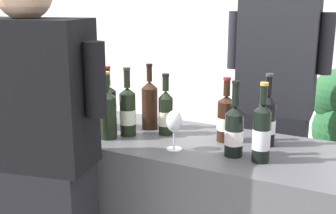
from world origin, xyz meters
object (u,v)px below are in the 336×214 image
wine_bottle_2 (234,130)px  person_guest (40,186)px  wine_bottle_0 (108,107)px  wine_bottle_4 (226,118)px  wine_bottle_5 (267,120)px  wine_bottle_7 (262,133)px  person_server (273,123)px  wine_bottle_6 (166,112)px  wine_glass (174,123)px  wine_bottle_8 (89,105)px  wine_bottle_1 (108,113)px  wine_bottle_3 (150,104)px  wine_bottle_9 (128,111)px

wine_bottle_2 → person_guest: bearing=-144.9°
wine_bottle_0 → wine_bottle_4: size_ratio=1.07×
wine_bottle_5 → wine_bottle_7: (0.03, -0.21, 0.00)m
wine_bottle_2 → person_server: size_ratio=0.18×
wine_bottle_6 → person_guest: 0.69m
wine_bottle_4 → wine_glass: wine_bottle_4 is taller
wine_bottle_5 → wine_bottle_8: wine_bottle_5 is taller
wine_bottle_1 → wine_bottle_8: 0.23m
wine_bottle_0 → wine_bottle_4: 0.61m
wine_bottle_7 → wine_bottle_0: bearing=174.1°
wine_bottle_0 → wine_bottle_5: size_ratio=0.98×
wine_bottle_5 → wine_glass: size_ratio=1.84×
wine_bottle_2 → wine_bottle_3: size_ratio=0.97×
wine_bottle_0 → wine_bottle_8: size_ratio=1.01×
wine_bottle_0 → wine_bottle_5: bearing=9.2°
wine_bottle_1 → wine_bottle_5: wine_bottle_5 is taller
wine_bottle_2 → wine_bottle_8: (-0.81, 0.06, 0.00)m
wine_bottle_4 → wine_bottle_5: bearing=9.6°
wine_bottle_0 → wine_bottle_1: size_ratio=1.01×
wine_glass → person_server: (0.25, 0.80, -0.17)m
wine_bottle_5 → wine_glass: (-0.35, -0.25, 0.00)m
wine_bottle_7 → person_guest: person_guest is taller
wine_glass → wine_bottle_0: bearing=164.3°
wine_bottle_2 → wine_bottle_7: 0.12m
wine_bottle_9 → person_guest: bearing=-102.8°
wine_bottle_0 → wine_bottle_6: (0.30, 0.06, -0.00)m
wine_bottle_8 → person_guest: person_guest is taller
wine_bottle_9 → wine_glass: 0.31m
wine_bottle_6 → wine_bottle_8: (-0.41, -0.07, 0.00)m
wine_bottle_3 → person_guest: (-0.15, -0.65, -0.22)m
wine_bottle_8 → wine_glass: wine_bottle_8 is taller
wine_bottle_8 → wine_bottle_0: bearing=7.0°
wine_bottle_1 → wine_bottle_5: size_ratio=0.98×
wine_bottle_3 → wine_bottle_7: size_ratio=1.01×
wine_bottle_2 → person_guest: 0.84m
wine_bottle_8 → wine_glass: bearing=-11.2°
wine_bottle_7 → wine_bottle_9: 0.68m
wine_bottle_0 → wine_bottle_7: wine_bottle_7 is taller
wine_bottle_3 → wine_bottle_9: 0.15m
wine_bottle_0 → wine_bottle_8: wine_bottle_0 is taller
wine_bottle_5 → wine_bottle_0: bearing=-170.8°
wine_bottle_6 → wine_bottle_4: bearing=7.4°
wine_bottle_5 → wine_bottle_6: (-0.48, -0.07, -0.01)m
wine_bottle_4 → wine_bottle_8: wine_bottle_8 is taller
person_server → wine_bottle_3: bearing=-131.8°
wine_bottle_2 → wine_bottle_3: (-0.51, 0.18, 0.02)m
wine_bottle_4 → wine_bottle_2: bearing=-59.8°
wine_bottle_1 → wine_bottle_8: bearing=150.8°
wine_bottle_4 → wine_bottle_6: bearing=-172.6°
person_guest → person_server: bearing=61.5°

